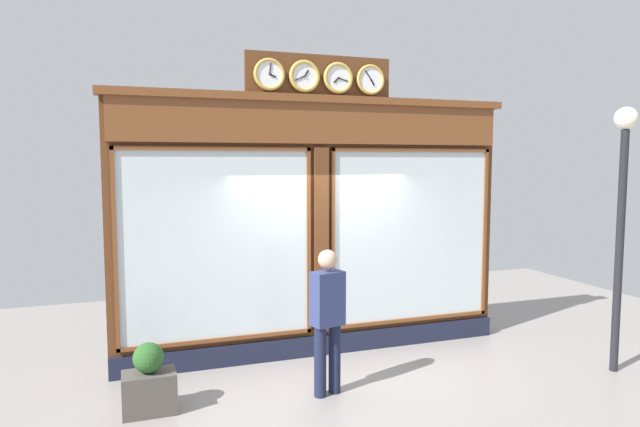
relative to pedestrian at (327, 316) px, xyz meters
name	(u,v)px	position (x,y,z in m)	size (l,w,h in m)	color
shop_facade	(317,224)	(-0.36, -1.41, 0.88)	(5.63, 0.42, 4.09)	#5B3319
pedestrian	(327,316)	(0.00, 0.00, 0.00)	(0.40, 0.30, 1.69)	#191E38
street_lamp	(622,197)	(-3.73, 0.53, 1.31)	(0.28, 0.28, 3.35)	black
planter_box	(149,392)	(1.96, -0.19, -0.71)	(0.56, 0.36, 0.44)	#4C4742
planter_shrub	(148,358)	(1.96, -0.19, -0.33)	(0.32, 0.32, 0.32)	#285623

